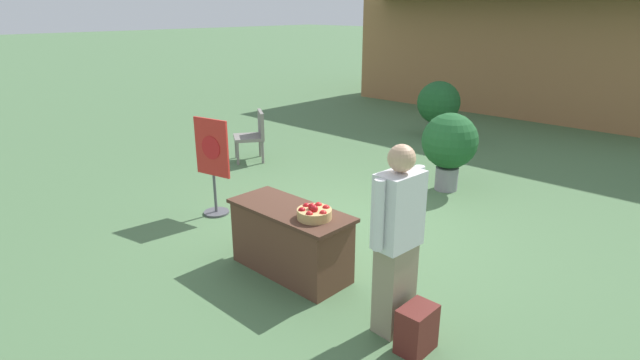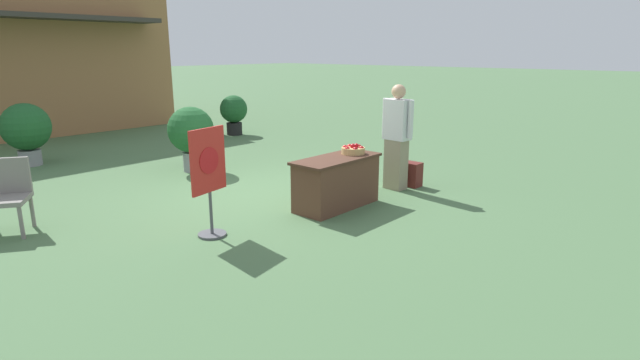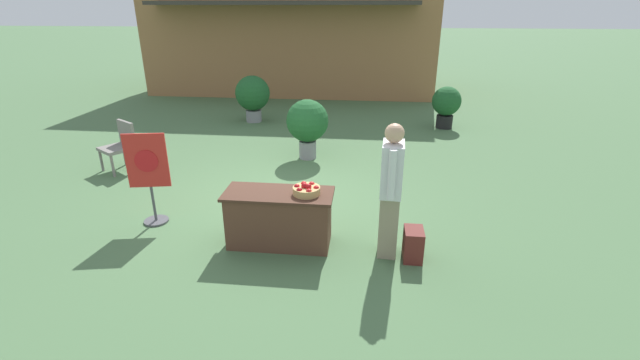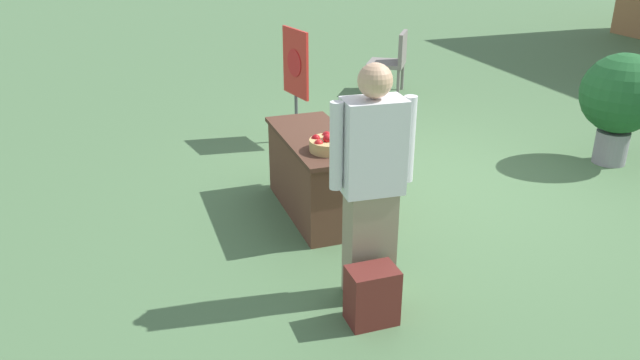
{
  "view_description": "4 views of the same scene",
  "coord_description": "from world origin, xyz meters",
  "px_view_note": "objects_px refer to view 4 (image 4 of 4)",
  "views": [
    {
      "loc": [
        3.98,
        -4.72,
        2.8
      ],
      "look_at": [
        0.51,
        -1.06,
        1.06
      ],
      "focal_mm": 28.0,
      "sensor_mm": 36.0,
      "label": 1
    },
    {
      "loc": [
        -5.21,
        -5.95,
        2.3
      ],
      "look_at": [
        -0.11,
        -1.39,
        0.51
      ],
      "focal_mm": 28.0,
      "sensor_mm": 36.0,
      "label": 2
    },
    {
      "loc": [
        1.44,
        -6.38,
        3.04
      ],
      "look_at": [
        0.8,
        -0.62,
        0.67
      ],
      "focal_mm": 24.0,
      "sensor_mm": 36.0,
      "label": 3
    },
    {
      "loc": [
        5.42,
        -3.06,
        2.66
      ],
      "look_at": [
        0.69,
        -1.43,
        0.49
      ],
      "focal_mm": 35.0,
      "sensor_mm": 36.0,
      "label": 4
    }
  ],
  "objects_px": {
    "apple_basket": "(330,144)",
    "potted_plant_far_left": "(621,97)",
    "backpack": "(372,296)",
    "patio_chair": "(393,59)",
    "person_visitor": "(371,184)",
    "poster_board": "(296,81)",
    "display_table": "(317,175)"
  },
  "relations": [
    {
      "from": "apple_basket",
      "to": "potted_plant_far_left",
      "type": "bearing_deg",
      "value": 97.71
    },
    {
      "from": "apple_basket",
      "to": "backpack",
      "type": "xyz_separation_m",
      "value": [
        1.4,
        -0.19,
        -0.61
      ]
    },
    {
      "from": "apple_basket",
      "to": "patio_chair",
      "type": "distance_m",
      "value": 4.74
    },
    {
      "from": "apple_basket",
      "to": "patio_chair",
      "type": "bearing_deg",
      "value": 148.22
    },
    {
      "from": "apple_basket",
      "to": "person_visitor",
      "type": "xyz_separation_m",
      "value": [
        1.08,
        -0.08,
        0.08
      ]
    },
    {
      "from": "apple_basket",
      "to": "potted_plant_far_left",
      "type": "xyz_separation_m",
      "value": [
        -0.48,
        3.58,
        -0.05
      ]
    },
    {
      "from": "patio_chair",
      "to": "potted_plant_far_left",
      "type": "xyz_separation_m",
      "value": [
        3.54,
        1.08,
        0.24
      ]
    },
    {
      "from": "poster_board",
      "to": "potted_plant_far_left",
      "type": "bearing_deg",
      "value": 137.98
    },
    {
      "from": "potted_plant_far_left",
      "to": "patio_chair",
      "type": "bearing_deg",
      "value": -163.01
    },
    {
      "from": "display_table",
      "to": "poster_board",
      "type": "distance_m",
      "value": 2.07
    },
    {
      "from": "patio_chair",
      "to": "potted_plant_far_left",
      "type": "bearing_deg",
      "value": 140.76
    },
    {
      "from": "apple_basket",
      "to": "person_visitor",
      "type": "distance_m",
      "value": 1.08
    },
    {
      "from": "display_table",
      "to": "poster_board",
      "type": "height_order",
      "value": "poster_board"
    },
    {
      "from": "display_table",
      "to": "poster_board",
      "type": "relative_size",
      "value": 1.05
    },
    {
      "from": "apple_basket",
      "to": "backpack",
      "type": "distance_m",
      "value": 1.54
    },
    {
      "from": "person_visitor",
      "to": "patio_chair",
      "type": "relative_size",
      "value": 1.84
    },
    {
      "from": "display_table",
      "to": "apple_basket",
      "type": "xyz_separation_m",
      "value": [
        0.38,
        -0.01,
        0.44
      ]
    },
    {
      "from": "display_table",
      "to": "poster_board",
      "type": "xyz_separation_m",
      "value": [
        -1.99,
        0.4,
        0.38
      ]
    },
    {
      "from": "person_visitor",
      "to": "poster_board",
      "type": "xyz_separation_m",
      "value": [
        -3.44,
        0.49,
        -0.14
      ]
    },
    {
      "from": "backpack",
      "to": "patio_chair",
      "type": "height_order",
      "value": "patio_chair"
    },
    {
      "from": "apple_basket",
      "to": "person_visitor",
      "type": "height_order",
      "value": "person_visitor"
    },
    {
      "from": "backpack",
      "to": "potted_plant_far_left",
      "type": "height_order",
      "value": "potted_plant_far_left"
    },
    {
      "from": "backpack",
      "to": "person_visitor",
      "type": "bearing_deg",
      "value": 161.21
    },
    {
      "from": "display_table",
      "to": "person_visitor",
      "type": "relative_size",
      "value": 0.82
    },
    {
      "from": "person_visitor",
      "to": "potted_plant_far_left",
      "type": "bearing_deg",
      "value": -63.21
    },
    {
      "from": "apple_basket",
      "to": "poster_board",
      "type": "bearing_deg",
      "value": 170.08
    },
    {
      "from": "person_visitor",
      "to": "potted_plant_far_left",
      "type": "xyz_separation_m",
      "value": [
        -1.56,
        3.66,
        -0.13
      ]
    },
    {
      "from": "apple_basket",
      "to": "poster_board",
      "type": "distance_m",
      "value": 2.4
    },
    {
      "from": "poster_board",
      "to": "patio_chair",
      "type": "xyz_separation_m",
      "value": [
        -1.66,
        2.08,
        -0.22
      ]
    },
    {
      "from": "backpack",
      "to": "poster_board",
      "type": "height_order",
      "value": "poster_board"
    },
    {
      "from": "backpack",
      "to": "display_table",
      "type": "bearing_deg",
      "value": 173.47
    },
    {
      "from": "patio_chair",
      "to": "potted_plant_far_left",
      "type": "relative_size",
      "value": 0.76
    }
  ]
}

